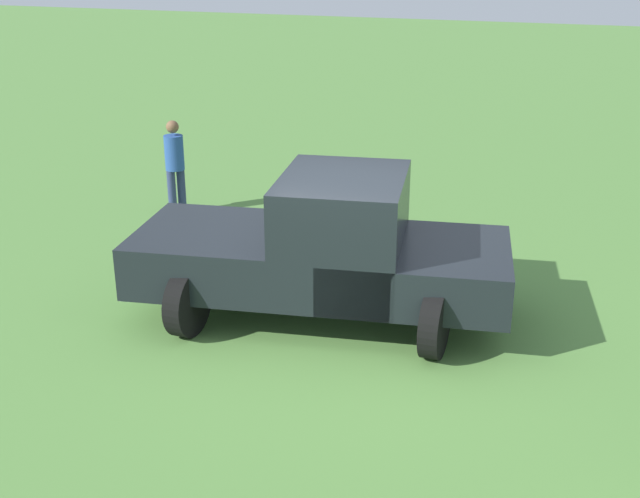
{
  "coord_description": "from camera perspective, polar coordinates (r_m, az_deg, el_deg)",
  "views": [
    {
      "loc": [
        -7.92,
        -2.68,
        4.39
      ],
      "look_at": [
        0.46,
        0.43,
        0.9
      ],
      "focal_mm": 44.46,
      "sensor_mm": 36.0,
      "label": 1
    }
  ],
  "objects": [
    {
      "name": "pickup_truck",
      "position": [
        9.55,
        0.68,
        0.22
      ],
      "size": [
        2.8,
        4.77,
        1.83
      ],
      "rotation": [
        0.0,
        0.0,
        1.74
      ],
      "color": "black",
      "rests_on": "ground_plane"
    },
    {
      "name": "ground_plane",
      "position": [
        9.44,
        1.51,
        -6.38
      ],
      "size": [
        80.0,
        80.0,
        0.0
      ],
      "primitive_type": "plane",
      "color": "#54843D"
    },
    {
      "name": "person_bystander",
      "position": [
        13.61,
        -10.41,
        6.15
      ],
      "size": [
        0.42,
        0.42,
        1.62
      ],
      "rotation": [
        0.0,
        0.0,
        4.3
      ],
      "color": "navy",
      "rests_on": "ground_plane"
    }
  ]
}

